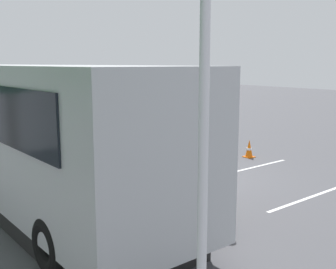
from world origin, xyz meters
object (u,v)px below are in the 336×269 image
at_px(spectator_far_left, 169,158).
at_px(spectator_far_right, 93,137).
at_px(spectator_left, 146,154).
at_px(tour_bus, 26,133).
at_px(spectator_centre, 130,148).
at_px(flagpole, 201,127).
at_px(stunt_motorcycle, 202,125).
at_px(spectator_right, 116,142).
at_px(parked_motorcycle_silver, 190,202).
at_px(traffic_cone, 249,149).

distance_m(spectator_far_left, spectator_far_right, 3.89).
height_order(spectator_left, spectator_far_right, spectator_far_right).
height_order(tour_bus, spectator_left, tour_bus).
bearing_deg(spectator_centre, spectator_far_left, 177.10).
height_order(tour_bus, spectator_far_right, tour_bus).
bearing_deg(flagpole, stunt_motorcycle, -41.26).
height_order(tour_bus, spectator_right, tour_bus).
bearing_deg(spectator_left, spectator_far_right, 2.08).
bearing_deg(stunt_motorcycle, tour_bus, 101.21).
bearing_deg(tour_bus, spectator_centre, -97.94).
bearing_deg(flagpole, parked_motorcycle_silver, -38.89).
bearing_deg(stunt_motorcycle, flagpole, 138.74).
relative_size(spectator_right, flagpole, 0.30).
bearing_deg(spectator_far_left, parked_motorcycle_silver, 160.87).
bearing_deg(spectator_left, stunt_motorcycle, -58.42).
bearing_deg(spectator_right, tour_bus, 100.28).
xyz_separation_m(spectator_left, flagpole, (-6.37, 3.67, 1.82)).
xyz_separation_m(spectator_centre, stunt_motorcycle, (1.73, -4.10, 0.06)).
xyz_separation_m(spectator_far_left, stunt_motorcycle, (3.63, -4.20, -0.02)).
xyz_separation_m(tour_bus, spectator_far_right, (1.61, -2.55, -0.61)).
xyz_separation_m(parked_motorcycle_silver, traffic_cone, (3.56, -5.63, -0.18)).
bearing_deg(parked_motorcycle_silver, spectator_centre, -9.95).
xyz_separation_m(spectator_left, spectator_far_right, (2.81, 0.10, 0.05)).
xyz_separation_m(tour_bus, spectator_left, (-1.20, -2.66, -0.66)).
bearing_deg(parked_motorcycle_silver, spectator_far_left, -19.13).
distance_m(spectator_far_left, flagpole, 6.64).
xyz_separation_m(spectator_left, spectator_centre, (0.82, -0.05, 0.01)).
bearing_deg(parked_motorcycle_silver, tour_bus, 30.11).
relative_size(spectator_centre, spectator_right, 0.98).
bearing_deg(spectator_far_left, tour_bus, 48.81).
xyz_separation_m(spectator_right, traffic_cone, (-0.61, -4.99, -0.71)).
height_order(tour_bus, flagpole, flagpole).
bearing_deg(spectator_far_right, spectator_left, -177.92).
relative_size(spectator_centre, stunt_motorcycle, 0.88).
relative_size(spectator_right, traffic_cone, 2.71).
bearing_deg(spectator_far_right, spectator_right, -169.42).
bearing_deg(parked_motorcycle_silver, spectator_right, -8.65).
height_order(spectator_far_left, traffic_cone, spectator_far_left).
bearing_deg(spectator_far_left, spectator_centre, -2.90).
bearing_deg(spectator_far_right, tour_bus, 122.20).
relative_size(spectator_left, spectator_centre, 1.00).
bearing_deg(flagpole, spectator_left, -30.00).
distance_m(tour_bus, stunt_motorcycle, 6.96).
xyz_separation_m(spectator_far_right, stunt_motorcycle, (-0.26, -4.25, 0.02)).
distance_m(spectator_left, spectator_right, 1.71).
bearing_deg(stunt_motorcycle, spectator_far_left, 130.86).
distance_m(spectator_far_right, stunt_motorcycle, 4.26).
height_order(parked_motorcycle_silver, flagpole, flagpole).
distance_m(spectator_centre, spectator_far_right, 1.99).
height_order(spectator_centre, flagpole, flagpole).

